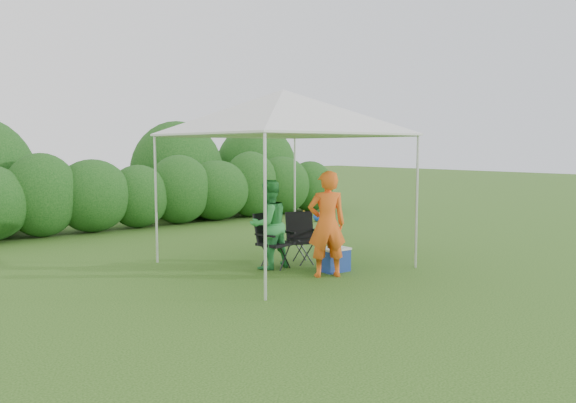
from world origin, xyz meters
TOP-DOWN VIEW (x-y plane):
  - ground at (0.00, 0.00)m, footprint 70.00×70.00m
  - hedge at (0.00, 6.00)m, footprint 12.41×1.53m
  - canopy at (0.00, 0.50)m, footprint 3.10×3.10m
  - chair_right at (0.38, 0.48)m, footprint 0.63×0.61m
  - chair_left at (-0.23, 0.51)m, footprint 0.61×0.57m
  - man at (-0.01, -0.54)m, footprint 0.69×0.61m
  - woman at (-0.34, 0.45)m, footprint 0.69×0.55m
  - cooler at (0.32, -0.36)m, footprint 0.45×0.34m
  - bottle at (0.38, -0.40)m, footprint 0.06×0.06m
  - lawn_toy at (3.82, 4.26)m, footprint 0.60×0.50m

SIDE VIEW (x-z plane):
  - ground at x=0.00m, z-range 0.00..0.00m
  - lawn_toy at x=3.82m, z-range -0.01..0.29m
  - cooler at x=0.32m, z-range 0.00..0.37m
  - chair_right at x=0.38m, z-range 0.06..0.89m
  - bottle at x=0.38m, z-range 0.37..0.61m
  - chair_left at x=-0.23m, z-range 0.06..0.93m
  - woman at x=-0.34m, z-range 0.00..1.41m
  - man at x=-0.01m, z-range 0.00..1.58m
  - hedge at x=0.00m, z-range -0.08..1.72m
  - canopy at x=0.00m, z-range 1.05..3.88m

